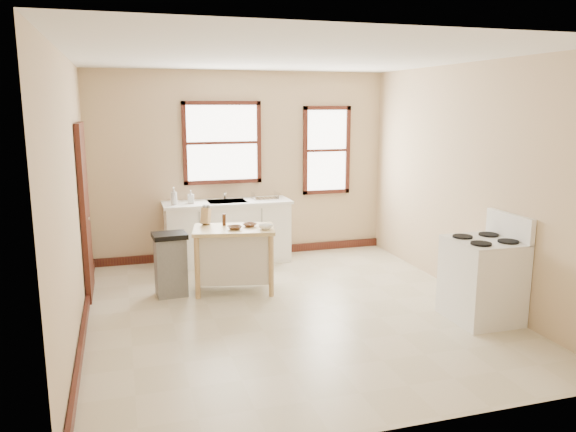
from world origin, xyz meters
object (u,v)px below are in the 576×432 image
at_px(dish_rack, 265,196).
at_px(soap_bottle_b, 191,197).
at_px(soap_bottle_a, 174,196).
at_px(bowl_a, 235,228).
at_px(pepper_grinder, 224,220).
at_px(knife_block, 206,217).
at_px(trash_bin, 171,264).
at_px(bowl_c, 266,227).
at_px(gas_stove, 483,268).
at_px(kitchen_island, 234,259).
at_px(bowl_b, 250,225).

bearing_deg(dish_rack, soap_bottle_b, -163.05).
xyz_separation_m(soap_bottle_a, bowl_a, (0.60, -1.33, -0.21)).
relative_size(soap_bottle_b, pepper_grinder, 1.25).
xyz_separation_m(knife_block, trash_bin, (-0.48, -0.25, -0.52)).
distance_m(dish_rack, bowl_c, 1.56).
bearing_deg(soap_bottle_b, gas_stove, -37.25).
height_order(knife_block, gas_stove, gas_stove).
height_order(soap_bottle_a, bowl_a, soap_bottle_a).
relative_size(dish_rack, kitchen_island, 0.38).
bearing_deg(trash_bin, dish_rack, 35.54).
relative_size(knife_block, bowl_a, 1.15).
xyz_separation_m(soap_bottle_a, gas_stove, (2.98, -2.97, -0.46)).
xyz_separation_m(dish_rack, bowl_b, (-0.53, -1.30, -0.14)).
distance_m(pepper_grinder, trash_bin, 0.86).
bearing_deg(knife_block, gas_stove, -6.16).
bearing_deg(pepper_grinder, soap_bottle_b, 103.71).
relative_size(knife_block, gas_stove, 0.17).
distance_m(dish_rack, bowl_b, 1.41).
xyz_separation_m(soap_bottle_a, kitchen_island, (0.60, -1.24, -0.64)).
height_order(soap_bottle_b, knife_block, soap_bottle_b).
height_order(soap_bottle_a, bowl_b, soap_bottle_a).
distance_m(soap_bottle_a, trash_bin, 1.37).
bearing_deg(soap_bottle_b, bowl_c, -53.51).
bearing_deg(gas_stove, bowl_a, 145.55).
bearing_deg(bowl_a, trash_bin, 169.82).
height_order(dish_rack, knife_block, dish_rack).
bearing_deg(knife_block, pepper_grinder, 0.02).
bearing_deg(gas_stove, trash_bin, 150.67).
distance_m(kitchen_island, pepper_grinder, 0.52).
relative_size(soap_bottle_b, bowl_a, 1.08).
bearing_deg(soap_bottle_a, dish_rack, 20.47).
relative_size(bowl_a, trash_bin, 0.22).
xyz_separation_m(kitchen_island, knife_block, (-0.30, 0.29, 0.51)).
relative_size(soap_bottle_a, soap_bottle_b, 1.33).
xyz_separation_m(knife_block, bowl_c, (0.66, -0.49, -0.07)).
xyz_separation_m(bowl_b, bowl_c, (0.15, -0.21, 0.01)).
distance_m(dish_rack, bowl_a, 1.60).
bearing_deg(kitchen_island, bowl_a, -83.11).
bearing_deg(bowl_c, kitchen_island, 151.73).
height_order(bowl_a, bowl_b, bowl_a).
bearing_deg(bowl_b, trash_bin, 178.30).
distance_m(pepper_grinder, gas_stove, 3.12).
bearing_deg(kitchen_island, pepper_grinder, 129.33).
distance_m(soap_bottle_b, knife_block, 1.00).
xyz_separation_m(pepper_grinder, gas_stove, (2.46, -1.89, -0.30)).
bearing_deg(pepper_grinder, dish_rack, 54.16).
distance_m(soap_bottle_a, bowl_a, 1.47).
xyz_separation_m(pepper_grinder, bowl_b, (0.30, -0.15, -0.05)).
height_order(knife_block, pepper_grinder, knife_block).
relative_size(kitchen_island, bowl_a, 5.72).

